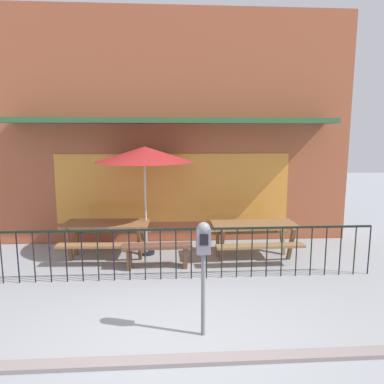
{
  "coord_description": "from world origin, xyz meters",
  "views": [
    {
      "loc": [
        -0.11,
        -4.24,
        2.66
      ],
      "look_at": [
        0.32,
        2.48,
        1.57
      ],
      "focal_mm": 33.4,
      "sensor_mm": 36.0,
      "label": 1
    }
  ],
  "objects_px": {
    "patio_umbrella": "(145,155)",
    "picnic_table_left": "(107,230)",
    "parking_meter_far": "(203,249)",
    "patio_bench": "(157,251)",
    "picnic_table_right": "(254,231)"
  },
  "relations": [
    {
      "from": "patio_umbrella",
      "to": "picnic_table_left",
      "type": "bearing_deg",
      "value": -168.19
    },
    {
      "from": "picnic_table_left",
      "to": "parking_meter_far",
      "type": "height_order",
      "value": "parking_meter_far"
    },
    {
      "from": "patio_bench",
      "to": "parking_meter_far",
      "type": "relative_size",
      "value": 0.91
    },
    {
      "from": "picnic_table_right",
      "to": "patio_bench",
      "type": "xyz_separation_m",
      "value": [
        -2.06,
        -0.46,
        -0.26
      ]
    },
    {
      "from": "picnic_table_left",
      "to": "parking_meter_far",
      "type": "bearing_deg",
      "value": -60.63
    },
    {
      "from": "picnic_table_right",
      "to": "parking_meter_far",
      "type": "height_order",
      "value": "parking_meter_far"
    },
    {
      "from": "picnic_table_left",
      "to": "patio_umbrella",
      "type": "xyz_separation_m",
      "value": [
        0.84,
        0.18,
        1.62
      ]
    },
    {
      "from": "patio_bench",
      "to": "parking_meter_far",
      "type": "distance_m",
      "value": 2.72
    },
    {
      "from": "picnic_table_left",
      "to": "picnic_table_right",
      "type": "distance_m",
      "value": 3.19
    },
    {
      "from": "patio_bench",
      "to": "parking_meter_far",
      "type": "bearing_deg",
      "value": -74.62
    },
    {
      "from": "parking_meter_far",
      "to": "patio_bench",
      "type": "bearing_deg",
      "value": 105.38
    },
    {
      "from": "patio_umbrella",
      "to": "parking_meter_far",
      "type": "relative_size",
      "value": 1.55
    },
    {
      "from": "picnic_table_left",
      "to": "patio_bench",
      "type": "bearing_deg",
      "value": -32.25
    },
    {
      "from": "picnic_table_right",
      "to": "picnic_table_left",
      "type": "bearing_deg",
      "value": 175.65
    },
    {
      "from": "patio_umbrella",
      "to": "patio_bench",
      "type": "xyz_separation_m",
      "value": [
        0.27,
        -0.88,
        -1.88
      ]
    }
  ]
}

